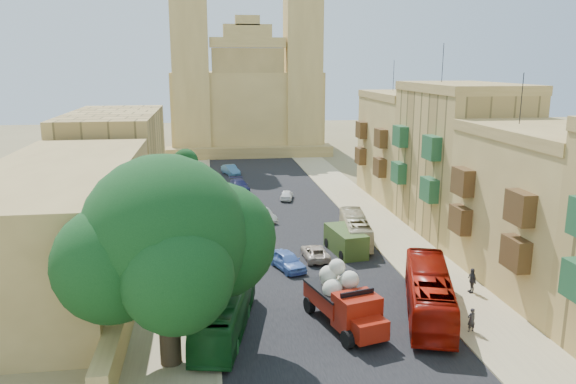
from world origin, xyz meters
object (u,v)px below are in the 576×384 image
object	(u,v)px
car_blue_a	(287,260)
car_white_b	(287,195)
street_tree_c	(182,183)
car_cream	(315,253)
ficus_tree	(167,244)
pedestrian_a	(471,320)
bus_green_north	(225,310)
bus_red_east	(429,293)
pedestrian_c	(472,280)
street_tree_a	(168,259)
car_dkblue	(239,186)
street_tree_b	(177,213)
red_truck	(344,299)
car_white_a	(263,215)
car_blue_b	(231,170)
bus_cream_east	(355,229)
street_tree_d	(186,161)
olive_pickup	(346,241)
church	(246,98)

from	to	relation	value
car_blue_a	car_white_b	distance (m)	22.74
street_tree_c	car_cream	size ratio (longest dim) A/B	1.14
ficus_tree	pedestrian_a	bearing A→B (deg)	3.36
ficus_tree	pedestrian_a	world-z (taller)	ficus_tree
ficus_tree	bus_green_north	distance (m)	6.76
street_tree_c	bus_green_north	bearing A→B (deg)	-83.08
bus_green_north	pedestrian_a	bearing A→B (deg)	3.69
bus_red_east	pedestrian_c	bearing A→B (deg)	-127.48
street_tree_a	car_dkblue	bearing A→B (deg)	78.57
street_tree_b	car_dkblue	bearing A→B (deg)	72.24
red_truck	car_cream	xyz separation A→B (m)	(0.54, 11.91, -1.16)
red_truck	car_cream	world-z (taller)	red_truck
red_truck	car_white_a	distance (m)	23.96
bus_red_east	car_dkblue	distance (m)	38.24
car_cream	pedestrian_a	xyz separation A→B (m)	(6.72, -13.75, 0.18)
ficus_tree	car_blue_b	world-z (taller)	ficus_tree
bus_cream_east	street_tree_d	bearing A→B (deg)	-50.47
street_tree_d	red_truck	size ratio (longest dim) A/B	0.70
car_blue_b	car_dkblue	bearing A→B (deg)	-105.02
street_tree_a	street_tree_d	bearing A→B (deg)	90.00
street_tree_b	bus_green_north	size ratio (longest dim) A/B	0.44
olive_pickup	bus_green_north	bearing A→B (deg)	-129.25
car_dkblue	car_white_a	bearing A→B (deg)	-90.63
olive_pickup	bus_red_east	size ratio (longest dim) A/B	0.48
car_blue_b	ficus_tree	bearing A→B (deg)	-114.02
ficus_tree	car_blue_a	size ratio (longest dim) A/B	2.73
street_tree_a	car_white_a	xyz separation A→B (m)	(8.17, 18.68, -2.40)
street_tree_c	red_truck	world-z (taller)	street_tree_c
street_tree_a	car_white_a	bearing A→B (deg)	66.38
ficus_tree	car_blue_b	size ratio (longest dim) A/B	2.66
street_tree_d	pedestrian_a	distance (m)	46.62
street_tree_c	pedestrian_c	distance (m)	32.84
church	street_tree_b	distance (m)	55.91
car_cream	pedestrian_c	bearing A→B (deg)	137.57
car_blue_a	pedestrian_a	bearing A→B (deg)	-70.39
olive_pickup	car_white_b	distance (m)	19.50
street_tree_a	bus_red_east	world-z (taller)	street_tree_a
street_tree_a	bus_cream_east	world-z (taller)	street_tree_a
church	bus_cream_east	size ratio (longest dim) A/B	4.22
church	car_blue_a	bearing A→B (deg)	-91.30
street_tree_c	ficus_tree	bearing A→B (deg)	-88.93
pedestrian_a	bus_green_north	bearing A→B (deg)	-19.56
car_white_a	bus_green_north	bearing A→B (deg)	-122.86
ficus_tree	olive_pickup	size ratio (longest dim) A/B	2.18
ficus_tree	street_tree_a	world-z (taller)	ficus_tree
ficus_tree	bus_cream_east	distance (m)	24.55
street_tree_c	red_truck	bearing A→B (deg)	-69.97
street_tree_c	red_truck	distance (m)	31.04
street_tree_b	red_truck	bearing A→B (deg)	-58.20
red_truck	car_blue_a	world-z (taller)	red_truck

